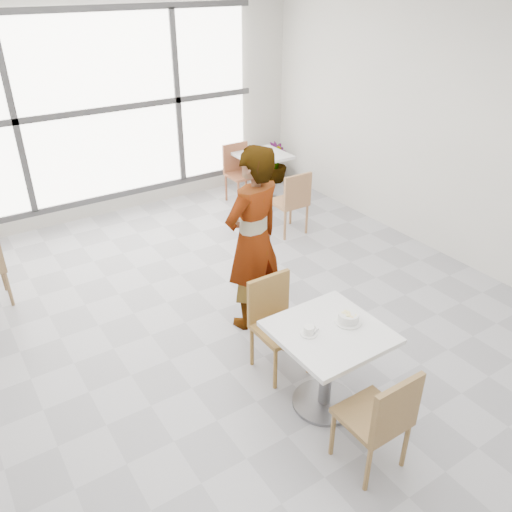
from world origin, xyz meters
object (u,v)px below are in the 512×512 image
person (253,240)px  bg_chair_right_far (239,169)px  chair_far (275,318)px  plant_right (276,163)px  bg_table_right (262,171)px  oatmeal_bowl (348,318)px  coffee_cup (309,331)px  bg_chair_right_near (292,199)px  chair_near (382,416)px  main_table (328,354)px

person → bg_chair_right_far: 3.18m
chair_far → bg_chair_right_far: 3.83m
plant_right → bg_table_right: bearing=-138.5°
plant_right → chair_far: bearing=-125.4°
chair_far → bg_chair_right_far: (1.74, 3.41, 0.00)m
oatmeal_bowl → coffee_cup: bearing=171.6°
bg_chair_right_near → plant_right: size_ratio=1.34×
person → plant_right: (2.47, 3.10, -0.59)m
coffee_cup → bg_chair_right_near: 3.19m
chair_near → plant_right: (2.72, 5.07, -0.18)m
bg_chair_right_near → bg_chair_right_far: same height
main_table → chair_near: 0.69m
main_table → chair_far: 0.64m
chair_near → person: size_ratio=0.48×
bg_chair_right_far → plant_right: size_ratio=1.34×
main_table → bg_chair_right_near: (1.65, 2.66, -0.02)m
chair_near → bg_chair_right_near: size_ratio=1.00×
coffee_cup → bg_table_right: (2.11, 3.75, -0.29)m
chair_far → coffee_cup: size_ratio=5.47×
person → bg_chair_right_far: bearing=-131.7°
oatmeal_bowl → chair_near: bearing=-112.7°
person → oatmeal_bowl: bearing=79.0°
coffee_cup → main_table: bearing=-18.1°
chair_near → bg_table_right: size_ratio=1.16×
plant_right → coffee_cup: bearing=-122.6°
main_table → person: size_ratio=0.44×
chair_far → oatmeal_bowl: size_ratio=4.14×
bg_chair_right_near → coffee_cup: bearing=55.2°
main_table → plant_right: main_table is taller
main_table → bg_table_right: bearing=62.8°
chair_far → coffee_cup: chair_far is taller
coffee_cup → person: bearing=76.0°
plant_right → oatmeal_bowl: bearing=-119.0°
main_table → bg_chair_right_near: 3.13m
main_table → bg_chair_right_near: bg_chair_right_near is taller
chair_near → coffee_cup: chair_near is taller
chair_near → coffee_cup: size_ratio=5.47×
main_table → bg_table_right: same height
person → main_table: bearing=71.0°
chair_near → chair_far: same height
bg_chair_right_far → coffee_cup: bearing=-114.9°
person → plant_right: 4.01m
chair_far → oatmeal_bowl: (0.23, -0.63, 0.29)m
main_table → chair_near: (-0.10, -0.68, -0.02)m
bg_chair_right_near → bg_chair_right_far: 1.39m
coffee_cup → plant_right: coffee_cup is taller
main_table → person: (0.15, 1.29, 0.39)m
oatmeal_bowl → bg_chair_right_far: bg_chair_right_far is taller
chair_far → person: size_ratio=0.48×
bg_chair_right_near → bg_chair_right_far: bearing=-91.7°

